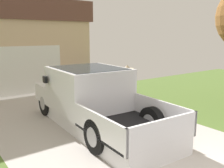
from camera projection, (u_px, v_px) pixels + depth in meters
pickup_truck at (91, 99)px, 7.39m from camera, size 2.21×5.40×1.67m
person_with_hat at (127, 87)px, 8.00m from camera, size 0.50×0.42×1.67m
handbag at (137, 113)px, 8.09m from camera, size 0.30×0.19×0.40m
wheeled_trash_bin at (105, 77)px, 12.19m from camera, size 0.60×0.72×1.10m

